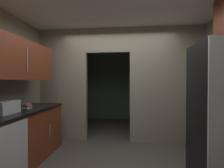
# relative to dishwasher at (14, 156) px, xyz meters

# --- Properties ---
(kitchen_overhead_slab) EXTENTS (4.19, 6.80, 0.06)m
(kitchen_overhead_slab) POSITION_rel_dishwasher_xyz_m (1.21, 0.95, 2.23)
(kitchen_overhead_slab) COLOR silver
(kitchen_partition) EXTENTS (3.79, 0.12, 2.63)m
(kitchen_partition) POSITION_rel_dishwasher_xyz_m (1.27, 1.93, 0.96)
(kitchen_partition) COLOR gray
(kitchen_partition) RESTS_ON ground
(adjoining_room_shell) EXTENTS (3.79, 2.43, 2.63)m
(adjoining_room_shell) POSITION_rel_dishwasher_xyz_m (1.21, 3.64, 0.88)
(adjoining_room_shell) COLOR slate
(adjoining_room_shell) RESTS_ON ground
(lower_cabinet_run) EXTENTS (0.70, 1.96, 0.92)m
(lower_cabinet_run) POSITION_rel_dishwasher_xyz_m (-0.34, 0.55, 0.03)
(lower_cabinet_run) COLOR maroon
(lower_cabinet_run) RESTS_ON ground
(dishwasher) EXTENTS (0.02, 0.56, 0.86)m
(dishwasher) POSITION_rel_dishwasher_xyz_m (0.00, 0.00, 0.00)
(dishwasher) COLOR #B7BABC
(dishwasher) RESTS_ON ground
(upper_cabinet_counterside) EXTENTS (0.36, 1.77, 0.66)m
(upper_cabinet_counterside) POSITION_rel_dishwasher_xyz_m (-0.34, 0.55, 1.32)
(upper_cabinet_counterside) COLOR maroon
(boombox) EXTENTS (0.21, 0.38, 0.21)m
(boombox) POSITION_rel_dishwasher_xyz_m (-0.31, 0.26, 0.58)
(boombox) COLOR #B2B2B7
(boombox) RESTS_ON lower_cabinet_run
(book_stack) EXTENTS (0.13, 0.16, 0.10)m
(book_stack) POSITION_rel_dishwasher_xyz_m (-0.26, 0.69, 0.54)
(book_stack) COLOR #2D609E
(book_stack) RESTS_ON lower_cabinet_run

